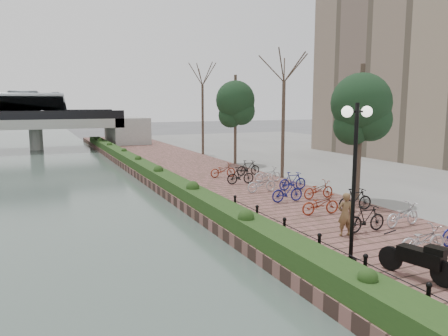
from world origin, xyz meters
TOP-DOWN VIEW (x-y plane):
  - ground at (0.00, 0.00)m, footprint 220.00×220.00m
  - promenade at (4.00, 17.50)m, footprint 8.00×75.00m
  - inland_pavement at (20.00, 17.50)m, footprint 24.00×75.00m
  - hedge at (0.60, 20.00)m, footprint 1.10×56.00m
  - chain_fence at (1.40, 2.00)m, footprint 0.10×14.10m
  - lamppost at (2.07, 2.36)m, footprint 1.02×0.32m
  - motorcycle at (2.86, 0.68)m, footprint 1.02×1.92m
  - pedestrian at (3.61, 4.54)m, footprint 0.62×0.47m
  - bicycle_parking at (5.49, 9.84)m, footprint 2.40×17.32m
  - street_trees at (8.00, 12.68)m, footprint 3.20×37.12m

SIDE VIEW (x-z plane):
  - ground at x=0.00m, z-range 0.00..0.00m
  - promenade at x=4.00m, z-range 0.00..0.50m
  - inland_pavement at x=20.00m, z-range 0.00..0.50m
  - hedge at x=0.60m, z-range 0.50..1.10m
  - chain_fence at x=1.40m, z-range 0.50..1.20m
  - bicycle_parking at x=5.49m, z-range 0.47..1.47m
  - motorcycle at x=2.86m, z-range 0.50..1.65m
  - pedestrian at x=3.61m, z-range 0.50..2.05m
  - street_trees at x=8.00m, z-range 0.29..7.09m
  - lamppost at x=2.07m, z-range 1.55..6.24m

